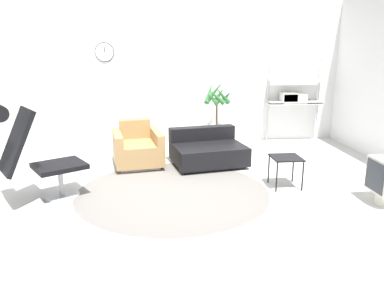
# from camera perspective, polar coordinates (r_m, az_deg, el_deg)

# --- Properties ---
(ground_plane) EXTENTS (12.00, 12.00, 0.00)m
(ground_plane) POSITION_cam_1_polar(r_m,az_deg,el_deg) (5.08, -3.08, -7.06)
(ground_plane) COLOR silver
(wall_back) EXTENTS (12.00, 0.09, 2.80)m
(wall_back) POSITION_cam_1_polar(r_m,az_deg,el_deg) (7.51, -4.30, 10.82)
(wall_back) COLOR white
(wall_back) RESTS_ON ground_plane
(round_rug) EXTENTS (2.56, 2.56, 0.01)m
(round_rug) POSITION_cam_1_polar(r_m,az_deg,el_deg) (5.03, -2.96, -7.26)
(round_rug) COLOR slate
(round_rug) RESTS_ON ground_plane
(lounge_chair) EXTENTS (1.14, 0.96, 1.26)m
(lounge_chair) POSITION_cam_1_polar(r_m,az_deg,el_deg) (4.88, -23.52, -0.35)
(lounge_chair) COLOR #BCBCC1
(lounge_chair) RESTS_ON ground_plane
(armchair_red) EXTENTS (0.88, 0.96, 0.71)m
(armchair_red) POSITION_cam_1_polar(r_m,az_deg,el_deg) (6.16, -8.30, -0.74)
(armchair_red) COLOR silver
(armchair_red) RESTS_ON ground_plane
(couch_low) EXTENTS (1.27, 1.08, 0.57)m
(couch_low) POSITION_cam_1_polar(r_m,az_deg,el_deg) (6.15, 2.36, -1.15)
(couch_low) COLOR black
(couch_low) RESTS_ON ground_plane
(side_table) EXTENTS (0.40, 0.40, 0.43)m
(side_table) POSITION_cam_1_polar(r_m,az_deg,el_deg) (5.25, 14.13, -2.44)
(side_table) COLOR black
(side_table) RESTS_ON ground_plane
(potted_plant) EXTENTS (0.55, 0.53, 1.27)m
(potted_plant) POSITION_cam_1_polar(r_m,az_deg,el_deg) (7.27, 3.79, 3.75)
(potted_plant) COLOR silver
(potted_plant) RESTS_ON ground_plane
(shelf_unit) EXTENTS (1.12, 0.28, 1.66)m
(shelf_unit) POSITION_cam_1_polar(r_m,az_deg,el_deg) (7.86, 15.21, 6.91)
(shelf_unit) COLOR #BCBCC1
(shelf_unit) RESTS_ON ground_plane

